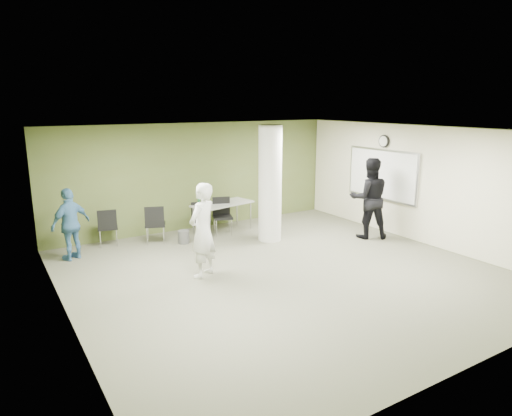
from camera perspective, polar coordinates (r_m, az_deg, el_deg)
floor at (r=9.21m, az=3.35°, el=-8.05°), size 8.00×8.00×0.00m
ceiling at (r=8.60m, az=3.60°, el=9.61°), size 8.00×8.00×0.00m
wall_back at (r=12.23m, az=-7.34°, el=3.98°), size 8.00×2.80×0.02m
wall_left at (r=7.34m, az=-23.09°, el=-3.14°), size 0.02×8.00×2.80m
wall_right_cream at (r=11.53m, az=20.01°, el=2.73°), size 0.02×8.00×2.80m
column at (r=10.97m, az=1.77°, el=3.03°), size 0.56×0.56×2.80m
whiteboard at (r=12.23m, az=15.44°, el=4.08°), size 0.05×2.30×1.30m
wall_clock at (r=12.13m, az=15.69°, el=8.05°), size 0.06×0.32×0.32m
folding_table at (r=11.85m, az=-4.30°, el=0.38°), size 1.72×1.01×1.02m
wastebasket at (r=11.12m, az=-9.02°, el=-3.58°), size 0.27×0.27×0.31m
chair_back_left at (r=11.21m, az=-18.07°, el=-1.99°), size 0.54×0.54×0.90m
chair_back_right at (r=11.09m, az=-12.52°, el=-1.68°), size 0.61×0.61×0.94m
chair_table_left at (r=11.65m, az=-6.98°, el=-1.05°), size 0.49×0.49×0.84m
chair_table_right at (r=11.71m, az=-4.26°, el=-0.60°), size 0.60×0.60×0.94m
woman_white at (r=8.79m, az=-6.70°, el=-2.80°), size 0.80×0.72×1.85m
man_black at (r=11.59m, az=13.97°, el=1.19°), size 1.22×1.14×2.00m
man_blue at (r=10.50m, az=-22.16°, el=-1.88°), size 0.99×0.74×1.56m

